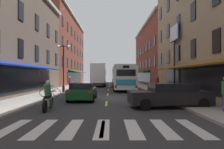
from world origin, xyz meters
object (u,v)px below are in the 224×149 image
at_px(transit_bus, 122,77).
at_px(sedan_far, 101,81).
at_px(box_truck, 99,75).
at_px(billboard_sign, 174,41).
at_px(sedan_near, 83,91).
at_px(street_lamp_twin, 63,66).
at_px(pedestrian_near, 70,82).
at_px(motorcycle_rider, 48,97).
at_px(sedan_mid, 170,95).
at_px(pedestrian_mid, 157,83).
at_px(bicycle_near, 50,92).

height_order(transit_bus, sedan_far, transit_bus).
relative_size(box_truck, sedan_far, 1.88).
bearing_deg(box_truck, billboard_sign, -57.94).
bearing_deg(sedan_near, street_lamp_twin, 115.02).
distance_m(sedan_near, pedestrian_near, 11.72).
distance_m(sedan_far, pedestrian_near, 20.06).
bearing_deg(pedestrian_near, sedan_near, -65.93).
bearing_deg(motorcycle_rider, transit_bus, 73.37).
bearing_deg(motorcycle_rider, street_lamp_twin, 98.78).
bearing_deg(sedan_mid, sedan_near, 147.25).
bearing_deg(sedan_far, sedan_near, -89.74).
xyz_separation_m(transit_bus, motorcycle_rider, (-4.98, -16.69, -0.96)).
relative_size(billboard_sign, motorcycle_rider, 3.44).
height_order(box_truck, street_lamp_twin, street_lamp_twin).
bearing_deg(street_lamp_twin, motorcycle_rider, -81.22).
relative_size(sedan_mid, motorcycle_rider, 2.36).
xyz_separation_m(motorcycle_rider, pedestrian_near, (-1.99, 15.81, 0.29)).
distance_m(sedan_near, sedan_mid, 6.73).
distance_m(transit_bus, pedestrian_mid, 6.04).
bearing_deg(bicycle_near, motorcycle_rider, -74.52).
bearing_deg(bicycle_near, sedan_far, 84.63).
distance_m(sedan_mid, pedestrian_mid, 11.22).
bearing_deg(pedestrian_near, sedan_mid, -51.17).
bearing_deg(transit_bus, pedestrian_mid, -51.37).
relative_size(sedan_far, bicycle_near, 2.67).
relative_size(billboard_sign, transit_bus, 0.58).
bearing_deg(bicycle_near, billboard_sign, 20.53).
xyz_separation_m(transit_bus, box_truck, (-3.66, 7.83, 0.31)).
distance_m(transit_bus, motorcycle_rider, 17.44).
bearing_deg(sedan_mid, sedan_far, 99.49).
height_order(pedestrian_near, street_lamp_twin, street_lamp_twin).
relative_size(sedan_mid, bicycle_near, 2.90).
distance_m(transit_bus, bicycle_near, 12.67).
bearing_deg(sedan_far, bicycle_near, -95.37).
height_order(billboard_sign, sedan_near, billboard_sign).
height_order(box_truck, bicycle_near, box_truck).
xyz_separation_m(transit_bus, street_lamp_twin, (-6.67, -5.77, 1.28)).
height_order(sedan_near, sedan_far, sedan_far).
height_order(motorcycle_rider, street_lamp_twin, street_lamp_twin).
distance_m(box_truck, street_lamp_twin, 13.97).
bearing_deg(sedan_near, motorcycle_rider, -105.63).
bearing_deg(sedan_mid, transit_bus, 97.06).
distance_m(box_truck, pedestrian_near, 9.36).
bearing_deg(sedan_far, pedestrian_near, -98.96).
relative_size(billboard_sign, sedan_mid, 1.46).
xyz_separation_m(pedestrian_near, pedestrian_mid, (10.72, -3.82, 0.02)).
bearing_deg(billboard_sign, box_truck, 122.06).
xyz_separation_m(sedan_mid, pedestrian_mid, (1.80, 11.07, 0.29)).
distance_m(sedan_mid, street_lamp_twin, 13.38).
bearing_deg(billboard_sign, sedan_near, -146.82).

